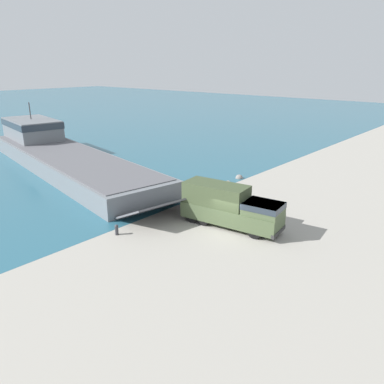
{
  "coord_description": "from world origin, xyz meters",
  "views": [
    {
      "loc": [
        -21.89,
        -15.57,
        12.34
      ],
      "look_at": [
        1.37,
        4.87,
        1.8
      ],
      "focal_mm": 35.0,
      "sensor_mm": 36.0,
      "label": 1
    }
  ],
  "objects_px": {
    "military_truck": "(230,206)",
    "mooring_bollard": "(117,229)",
    "soldier_on_ramp": "(242,203)",
    "landing_craft": "(58,152)"
  },
  "relations": [
    {
      "from": "military_truck",
      "to": "soldier_on_ramp",
      "type": "bearing_deg",
      "value": 95.26
    },
    {
      "from": "landing_craft",
      "to": "soldier_on_ramp",
      "type": "distance_m",
      "value": 27.74
    },
    {
      "from": "military_truck",
      "to": "mooring_bollard",
      "type": "xyz_separation_m",
      "value": [
        -7.04,
        5.49,
        -1.24
      ]
    },
    {
      "from": "military_truck",
      "to": "mooring_bollard",
      "type": "height_order",
      "value": "military_truck"
    },
    {
      "from": "mooring_bollard",
      "to": "soldier_on_ramp",
      "type": "bearing_deg",
      "value": -26.04
    },
    {
      "from": "soldier_on_ramp",
      "to": "mooring_bollard",
      "type": "bearing_deg",
      "value": 155.13
    },
    {
      "from": "soldier_on_ramp",
      "to": "mooring_bollard",
      "type": "height_order",
      "value": "soldier_on_ramp"
    },
    {
      "from": "landing_craft",
      "to": "soldier_on_ramp",
      "type": "height_order",
      "value": "landing_craft"
    },
    {
      "from": "landing_craft",
      "to": "soldier_on_ramp",
      "type": "relative_size",
      "value": 22.56
    },
    {
      "from": "military_truck",
      "to": "mooring_bollard",
      "type": "bearing_deg",
      "value": -136.22
    }
  ]
}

